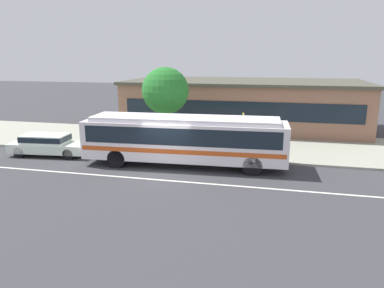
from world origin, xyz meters
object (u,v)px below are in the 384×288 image
(transit_bus, at_px, (185,137))
(street_tree_near_stop, at_px, (165,91))
(bus_stop_sign, at_px, (243,129))
(sedan_behind_bus, at_px, (48,144))
(pedestrian_waiting_near_sign, at_px, (125,130))

(transit_bus, height_order, street_tree_near_stop, street_tree_near_stop)
(bus_stop_sign, distance_m, street_tree_near_stop, 5.87)
(transit_bus, height_order, sedan_behind_bus, transit_bus)
(transit_bus, height_order, pedestrian_waiting_near_sign, transit_bus)
(sedan_behind_bus, distance_m, street_tree_near_stop, 7.95)
(sedan_behind_bus, distance_m, pedestrian_waiting_near_sign, 4.85)
(transit_bus, xyz_separation_m, sedan_behind_bus, (-8.64, 0.12, -0.86))
(pedestrian_waiting_near_sign, xyz_separation_m, street_tree_near_stop, (2.60, 0.67, 2.58))
(sedan_behind_bus, relative_size, bus_stop_sign, 1.85)
(transit_bus, distance_m, bus_stop_sign, 3.58)
(bus_stop_sign, bearing_deg, pedestrian_waiting_near_sign, 171.65)
(transit_bus, height_order, bus_stop_sign, bus_stop_sign)
(sedan_behind_bus, relative_size, street_tree_near_stop, 0.94)
(pedestrian_waiting_near_sign, relative_size, bus_stop_sign, 0.66)
(transit_bus, relative_size, pedestrian_waiting_near_sign, 6.45)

